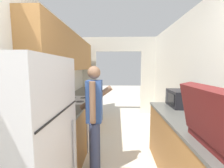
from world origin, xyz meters
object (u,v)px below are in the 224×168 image
range_oven (76,121)px  microwave (180,98)px  person (95,118)px  refrigerator (24,152)px

range_oven → microwave: 2.01m
person → microwave: person is taller
person → microwave: bearing=-73.0°
microwave → person: bearing=-163.7°
range_oven → person: person is taller
range_oven → microwave: microwave is taller
person → refrigerator: bearing=151.7°
person → microwave: 1.43m
person → microwave: size_ratio=3.33×
refrigerator → microwave: (1.84, 1.27, 0.22)m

